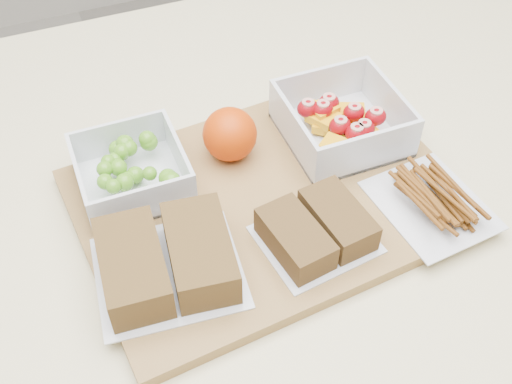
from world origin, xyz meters
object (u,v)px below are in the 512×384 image
Objects in this scene: sandwich_bag_center at (317,230)px; pretzel_bag at (433,197)px; cutting_board at (269,200)px; orange at (230,134)px; grape_container at (133,171)px; sandwich_bag_left at (167,260)px; fruit_container at (341,122)px.

pretzel_bag is at bearing -1.43° from sandwich_bag_center.
pretzel_bag reaches higher than cutting_board.
sandwich_bag_center is (0.04, -0.16, -0.01)m from orange.
orange is (-0.02, 0.08, 0.04)m from cutting_board.
sandwich_bag_center is at bearing 178.57° from pretzel_bag.
pretzel_bag is (0.18, -0.16, -0.02)m from orange.
grape_container reaches higher than sandwich_bag_center.
sandwich_bag_center is at bearing -43.94° from grape_container.
cutting_board is 0.18m from pretzel_bag.
sandwich_bag_left reaches higher than cutting_board.
sandwich_bag_center is (0.02, -0.08, 0.03)m from cutting_board.
sandwich_bag_left is (-0.14, -0.06, 0.03)m from cutting_board.
orange reaches higher than cutting_board.
orange is at bearing 103.83° from sandwich_bag_center.
grape_container is at bearing 176.68° from fruit_container.
cutting_board is 0.09m from orange.
pretzel_bag is at bearing -27.55° from grape_container.
pretzel_bag is (0.04, -0.14, -0.01)m from fruit_container.
cutting_board is 2.64× the size of sandwich_bag_left.
sandwich_bag_left is at bearing -154.70° from fruit_container.
orange is 0.45× the size of pretzel_bag.
grape_container is (-0.14, 0.07, 0.03)m from cutting_board.
sandwich_bag_center is 0.14m from pretzel_bag.
sandwich_bag_center reaches higher than cutting_board.
orange reaches higher than fruit_container.
grape_container is 1.84× the size of orange.
sandwich_bag_left is at bearing -160.75° from cutting_board.
fruit_container is at bearing 21.21° from cutting_board.
grape_container reaches higher than pretzel_bag.
orange reaches higher than pretzel_bag.
pretzel_bag is (0.30, -0.02, -0.01)m from sandwich_bag_left.
sandwich_bag_left is 0.16m from sandwich_bag_center.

